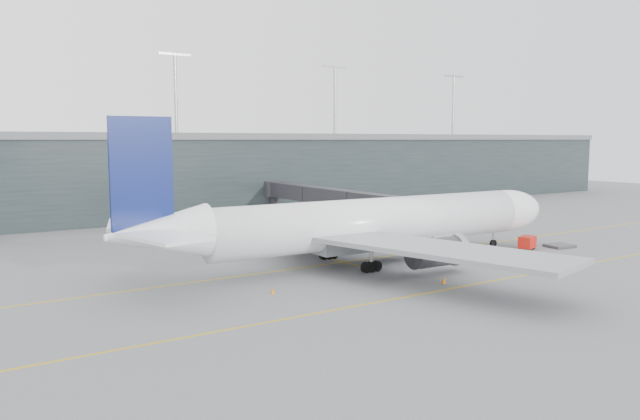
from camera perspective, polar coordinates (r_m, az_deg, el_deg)
ground at (r=72.54m, az=-2.87°, el=-4.70°), size 320.00×320.00×0.00m
taxiline_a at (r=69.20m, az=-1.17°, el=-5.23°), size 160.00×0.25×0.02m
taxiline_b at (r=56.69m, az=7.62°, el=-7.92°), size 160.00×0.25×0.02m
taxiline_lead_main at (r=92.18m, az=-6.57°, el=-2.33°), size 0.25×60.00×0.02m
terminal at (r=124.77m, az=-16.67°, el=3.25°), size 240.00×36.00×29.00m
main_aircraft at (r=71.25m, az=4.75°, el=-1.23°), size 57.44×54.04×16.13m
jet_bridge at (r=102.60m, az=0.30°, el=1.27°), size 3.90×43.33×6.34m
gse_cart at (r=84.28m, az=18.42°, el=-2.80°), size 2.88×2.31×1.70m
baggage_dolly at (r=87.59m, az=21.06°, el=-3.06°), size 3.66×3.07×0.34m
uld_a at (r=79.28m, az=-10.08°, el=-3.18°), size 2.16×1.87×1.70m
uld_b at (r=81.93m, az=-9.42°, el=-2.87°), size 1.82×1.46×1.65m
uld_c at (r=80.53m, az=-7.03°, el=-2.90°), size 2.30×1.94×1.91m
cone_nose at (r=91.38m, az=18.88°, el=-2.52°), size 0.40×0.40×0.63m
cone_wing_stbd at (r=62.57m, az=11.24°, el=-6.29°), size 0.45×0.45×0.71m
cone_wing_port at (r=85.47m, az=-2.12°, el=-2.74°), size 0.46×0.46×0.73m
cone_tail at (r=57.54m, az=-4.35°, el=-7.34°), size 0.40×0.40×0.64m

